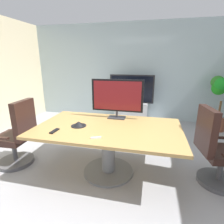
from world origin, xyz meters
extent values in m
plane|color=#99999E|center=(0.00, 0.00, 0.00)|extent=(6.91, 6.91, 0.00)
cube|color=#9EB2B7|center=(0.00, 2.95, 1.34)|extent=(5.88, 0.10, 2.69)
cube|color=#B2894C|center=(0.04, 0.11, 0.73)|extent=(2.07, 1.21, 0.04)
cylinder|color=slate|center=(0.04, 0.11, 0.35)|extent=(0.20, 0.20, 0.71)
cylinder|color=slate|center=(0.04, 0.11, 0.01)|extent=(0.76, 0.76, 0.03)
cylinder|color=#4C4C51|center=(-1.53, -0.01, 0.03)|extent=(0.56, 0.56, 0.06)
cylinder|color=#4C4C51|center=(-1.53, -0.01, 0.24)|extent=(0.07, 0.07, 0.36)
cube|color=black|center=(-1.53, -0.01, 0.46)|extent=(0.51, 0.51, 0.10)
cube|color=black|center=(-1.26, 0.00, 0.79)|extent=(0.12, 0.46, 0.60)
cube|color=black|center=(-1.53, 0.25, 0.58)|extent=(0.28, 0.07, 0.03)
cube|color=black|center=(-1.50, -0.27, 0.58)|extent=(0.28, 0.07, 0.03)
cylinder|color=#4C4C51|center=(1.62, 0.21, 0.03)|extent=(0.56, 0.56, 0.06)
cylinder|color=#4C4C51|center=(1.62, 0.21, 0.24)|extent=(0.07, 0.07, 0.36)
cube|color=black|center=(1.62, 0.21, 0.46)|extent=(0.55, 0.55, 0.10)
cube|color=black|center=(1.35, 0.17, 0.79)|extent=(0.16, 0.46, 0.60)
cube|color=black|center=(1.56, 0.46, 0.58)|extent=(0.28, 0.09, 0.03)
cube|color=#333338|center=(0.09, 0.53, 0.76)|extent=(0.28, 0.18, 0.02)
cylinder|color=#333338|center=(0.09, 0.53, 0.81)|extent=(0.04, 0.04, 0.10)
cube|color=black|center=(0.09, 0.54, 1.12)|extent=(0.84, 0.04, 0.52)
cube|color=maroon|center=(0.09, 0.52, 1.12)|extent=(0.77, 0.01, 0.47)
cube|color=#B7BABC|center=(0.08, 2.60, 0.28)|extent=(0.90, 0.36, 0.55)
cube|color=black|center=(0.08, 2.58, 0.93)|extent=(1.20, 0.06, 0.76)
cube|color=black|center=(0.08, 2.55, 0.93)|extent=(1.12, 0.01, 0.69)
cylinder|color=brown|center=(2.26, 2.40, 0.15)|extent=(0.34, 0.34, 0.30)
cylinder|color=brown|center=(2.26, 2.40, 0.52)|extent=(0.05, 0.05, 0.44)
sphere|color=#2A862D|center=(2.31, 2.52, 1.06)|extent=(0.27, 0.27, 0.27)
sphere|color=#2D7525|center=(2.17, 2.59, 1.17)|extent=(0.31, 0.31, 0.31)
sphere|color=#1B8219|center=(2.15, 2.37, 1.05)|extent=(0.31, 0.31, 0.31)
sphere|color=#198921|center=(2.16, 2.29, 1.16)|extent=(0.28, 0.28, 0.28)
cone|color=black|center=(-0.38, 0.04, 0.78)|extent=(0.19, 0.19, 0.07)
cylinder|color=black|center=(-0.38, 0.04, 0.75)|extent=(0.22, 0.22, 0.01)
cube|color=black|center=(-0.61, -0.23, 0.76)|extent=(0.06, 0.17, 0.02)
cube|color=silver|center=(0.00, -0.32, 0.76)|extent=(0.13, 0.07, 0.02)
camera|label=1|loc=(0.64, -2.18, 1.66)|focal=28.06mm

